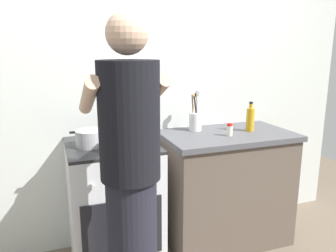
{
  "coord_description": "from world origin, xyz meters",
  "views": [
    {
      "loc": [
        -0.73,
        -2.03,
        1.53
      ],
      "look_at": [
        0.05,
        0.12,
        1.0
      ],
      "focal_mm": 35.66,
      "sensor_mm": 36.0,
      "label": 1
    }
  ],
  "objects_px": {
    "mixing_bowl": "(133,137)",
    "oil_bottle": "(250,119)",
    "pot": "(90,138)",
    "stove_range": "(114,205)",
    "person": "(131,185)",
    "utensil_crock": "(195,119)",
    "spice_bottle": "(230,130)"
  },
  "relations": [
    {
      "from": "utensil_crock",
      "to": "oil_bottle",
      "type": "height_order",
      "value": "utensil_crock"
    },
    {
      "from": "mixing_bowl",
      "to": "oil_bottle",
      "type": "xyz_separation_m",
      "value": [
        0.95,
        0.04,
        0.05
      ]
    },
    {
      "from": "stove_range",
      "to": "utensil_crock",
      "type": "relative_size",
      "value": 2.76
    },
    {
      "from": "person",
      "to": "mixing_bowl",
      "type": "bearing_deg",
      "value": 75.08
    },
    {
      "from": "pot",
      "to": "mixing_bowl",
      "type": "height_order",
      "value": "pot"
    },
    {
      "from": "stove_range",
      "to": "person",
      "type": "distance_m",
      "value": 0.75
    },
    {
      "from": "stove_range",
      "to": "oil_bottle",
      "type": "relative_size",
      "value": 3.89
    },
    {
      "from": "spice_bottle",
      "to": "utensil_crock",
      "type": "bearing_deg",
      "value": 125.54
    },
    {
      "from": "spice_bottle",
      "to": "pot",
      "type": "bearing_deg",
      "value": 176.13
    },
    {
      "from": "pot",
      "to": "utensil_crock",
      "type": "xyz_separation_m",
      "value": [
        0.84,
        0.17,
        0.03
      ]
    },
    {
      "from": "stove_range",
      "to": "oil_bottle",
      "type": "height_order",
      "value": "oil_bottle"
    },
    {
      "from": "pot",
      "to": "person",
      "type": "xyz_separation_m",
      "value": [
        0.12,
        -0.62,
        -0.1
      ]
    },
    {
      "from": "utensil_crock",
      "to": "pot",
      "type": "bearing_deg",
      "value": -168.44
    },
    {
      "from": "oil_bottle",
      "to": "person",
      "type": "height_order",
      "value": "person"
    },
    {
      "from": "stove_range",
      "to": "pot",
      "type": "xyz_separation_m",
      "value": [
        -0.14,
        -0.01,
        0.51
      ]
    },
    {
      "from": "utensil_crock",
      "to": "spice_bottle",
      "type": "height_order",
      "value": "utensil_crock"
    },
    {
      "from": "mixing_bowl",
      "to": "oil_bottle",
      "type": "distance_m",
      "value": 0.96
    },
    {
      "from": "stove_range",
      "to": "utensil_crock",
      "type": "xyz_separation_m",
      "value": [
        0.7,
        0.16,
        0.54
      ]
    },
    {
      "from": "spice_bottle",
      "to": "stove_range",
      "type": "bearing_deg",
      "value": 174.92
    },
    {
      "from": "oil_bottle",
      "to": "person",
      "type": "relative_size",
      "value": 0.14
    },
    {
      "from": "mixing_bowl",
      "to": "pot",
      "type": "bearing_deg",
      "value": 174.35
    },
    {
      "from": "spice_bottle",
      "to": "person",
      "type": "relative_size",
      "value": 0.05
    },
    {
      "from": "mixing_bowl",
      "to": "stove_range",
      "type": "bearing_deg",
      "value": 165.27
    },
    {
      "from": "mixing_bowl",
      "to": "oil_bottle",
      "type": "bearing_deg",
      "value": 2.27
    },
    {
      "from": "mixing_bowl",
      "to": "spice_bottle",
      "type": "bearing_deg",
      "value": -3.18
    },
    {
      "from": "utensil_crock",
      "to": "oil_bottle",
      "type": "bearing_deg",
      "value": -22.07
    },
    {
      "from": "mixing_bowl",
      "to": "spice_bottle",
      "type": "relative_size",
      "value": 3.29
    },
    {
      "from": "mixing_bowl",
      "to": "utensil_crock",
      "type": "distance_m",
      "value": 0.59
    },
    {
      "from": "stove_range",
      "to": "pot",
      "type": "height_order",
      "value": "pot"
    },
    {
      "from": "pot",
      "to": "person",
      "type": "relative_size",
      "value": 0.15
    },
    {
      "from": "mixing_bowl",
      "to": "person",
      "type": "height_order",
      "value": "person"
    },
    {
      "from": "spice_bottle",
      "to": "person",
      "type": "xyz_separation_m",
      "value": [
        -0.89,
        -0.56,
        -0.09
      ]
    }
  ]
}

